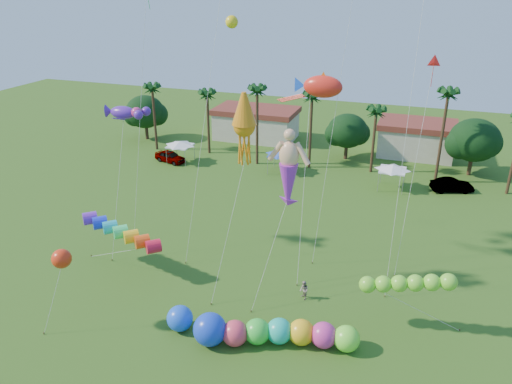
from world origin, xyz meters
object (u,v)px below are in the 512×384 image
(spectator_b, at_px, (304,290))
(blue_ball, at_px, (180,318))
(car_b, at_px, (452,185))
(caterpillar_inflatable, at_px, (269,333))
(car_a, at_px, (170,157))

(spectator_b, relative_size, blue_ball, 0.84)
(car_b, relative_size, caterpillar_inflatable, 0.43)
(blue_ball, bearing_deg, car_b, 60.67)
(car_a, height_order, car_b, car_b)
(car_b, height_order, blue_ball, blue_ball)
(car_a, distance_m, blue_ball, 35.98)
(spectator_b, xyz_separation_m, caterpillar_inflatable, (-0.93, -5.91, 0.18))
(car_b, distance_m, blue_ball, 38.02)
(blue_ball, bearing_deg, spectator_b, 41.15)
(car_b, bearing_deg, spectator_b, 138.32)
(spectator_b, distance_m, blue_ball, 9.91)
(car_b, relative_size, blue_ball, 2.57)
(spectator_b, relative_size, caterpillar_inflatable, 0.14)
(car_a, bearing_deg, caterpillar_inflatable, -126.38)
(spectator_b, bearing_deg, car_a, -173.91)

